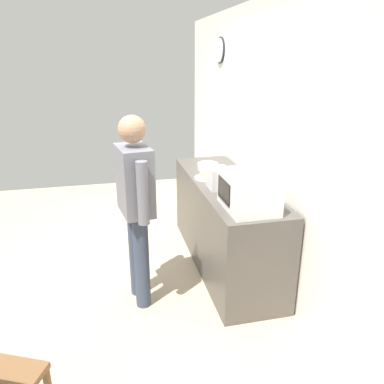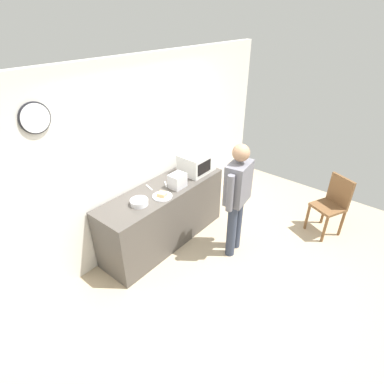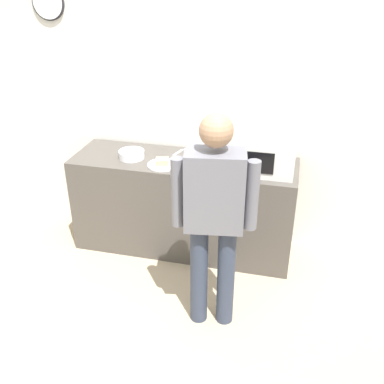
# 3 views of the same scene
# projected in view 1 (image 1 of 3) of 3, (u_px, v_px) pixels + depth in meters

# --- Properties ---
(ground_plane) EXTENTS (6.00, 6.00, 0.00)m
(ground_plane) POSITION_uv_depth(u_px,v_px,m) (108.00, 275.00, 3.79)
(ground_plane) COLOR tan
(back_wall) EXTENTS (5.40, 0.13, 2.60)m
(back_wall) POSITION_uv_depth(u_px,v_px,m) (263.00, 141.00, 3.69)
(back_wall) COLOR silver
(back_wall) RESTS_ON ground_plane
(kitchen_counter) EXTENTS (2.03, 0.62, 0.90)m
(kitchen_counter) POSITION_uv_depth(u_px,v_px,m) (224.00, 223.00, 3.90)
(kitchen_counter) COLOR #4C4742
(kitchen_counter) RESTS_ON ground_plane
(microwave) EXTENTS (0.50, 0.39, 0.30)m
(microwave) POSITION_uv_depth(u_px,v_px,m) (249.00, 191.00, 3.03)
(microwave) COLOR silver
(microwave) RESTS_ON kitchen_counter
(sandwich_plate) EXTENTS (0.26, 0.26, 0.07)m
(sandwich_plate) POSITION_uv_depth(u_px,v_px,m) (207.00, 177.00, 3.84)
(sandwich_plate) COLOR white
(sandwich_plate) RESTS_ON kitchen_counter
(salad_bowl) EXTENTS (0.23, 0.23, 0.07)m
(salad_bowl) POSITION_uv_depth(u_px,v_px,m) (208.00, 166.00, 4.15)
(salad_bowl) COLOR white
(salad_bowl) RESTS_ON kitchen_counter
(toaster) EXTENTS (0.22, 0.18, 0.20)m
(toaster) POSITION_uv_depth(u_px,v_px,m) (218.00, 178.00, 3.52)
(toaster) COLOR silver
(toaster) RESTS_ON kitchen_counter
(fork_utensil) EXTENTS (0.12, 0.15, 0.01)m
(fork_utensil) POSITION_uv_depth(u_px,v_px,m) (234.00, 185.00, 3.64)
(fork_utensil) COLOR silver
(fork_utensil) RESTS_ON kitchen_counter
(spoon_utensil) EXTENTS (0.06, 0.17, 0.01)m
(spoon_utensil) POSITION_uv_depth(u_px,v_px,m) (238.00, 178.00, 3.86)
(spoon_utensil) COLOR silver
(spoon_utensil) RESTS_ON kitchen_counter
(person_standing) EXTENTS (0.58, 0.30, 1.66)m
(person_standing) POSITION_uv_depth(u_px,v_px,m) (136.00, 199.00, 3.10)
(person_standing) COLOR #30394D
(person_standing) RESTS_ON ground_plane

